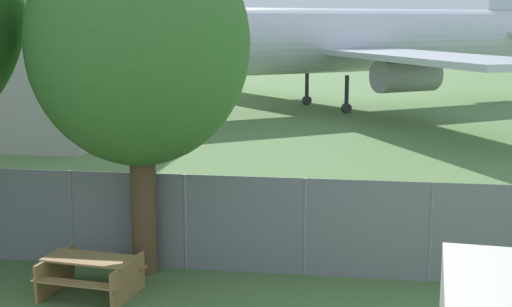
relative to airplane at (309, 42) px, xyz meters
name	(u,v)px	position (x,y,z in m)	size (l,w,h in m)	color
perimeter_fence	(185,222)	(-0.46, -28.06, -2.98)	(56.07, 0.07, 2.08)	gray
airplane	(309,42)	(0.00, 0.00, 0.00)	(36.84, 30.66, 11.64)	silver
picnic_bench_open_grass	(91,272)	(-1.92, -29.77, -3.54)	(1.93, 1.61, 0.76)	#A37A47
tree_left_of_cabin	(139,45)	(-1.27, -28.36, 0.75)	(4.47, 4.47, 7.26)	brown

